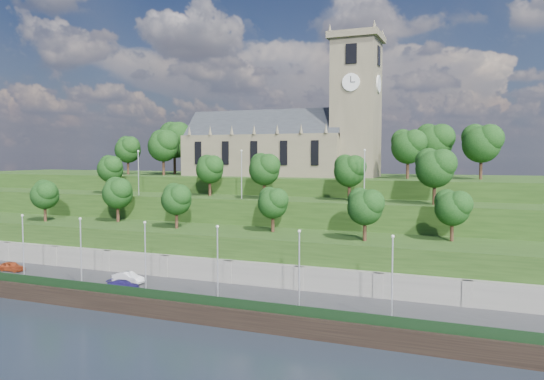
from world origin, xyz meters
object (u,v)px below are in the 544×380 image
at_px(church, 289,137).
at_px(car_middle, 128,278).
at_px(car_right, 123,285).
at_px(car_left, 12,266).

height_order(church, car_middle, church).
distance_m(car_middle, car_right, 3.28).
distance_m(car_left, car_right, 22.28).
distance_m(church, car_right, 47.78).
relative_size(car_middle, car_right, 1.08).
bearing_deg(car_left, car_middle, -90.53).
xyz_separation_m(church, car_left, (-28.71, -40.27, -19.82)).
bearing_deg(car_middle, car_right, -147.74).
distance_m(car_left, car_middle, 20.65).
bearing_deg(car_middle, church, -5.90).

